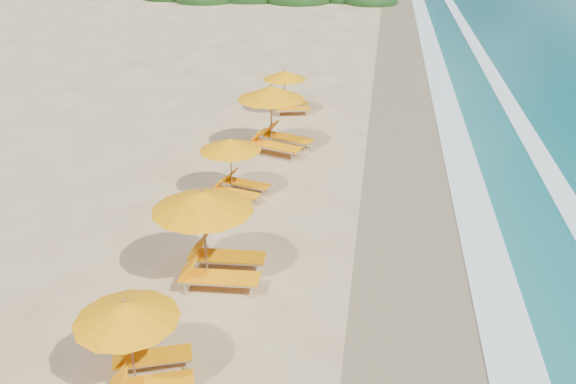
# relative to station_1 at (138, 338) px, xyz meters

# --- Properties ---
(ground) EXTENTS (160.00, 160.00, 0.00)m
(ground) POSITION_rel_station_1_xyz_m (1.83, 6.66, -1.14)
(ground) COLOR #D4B67C
(ground) RESTS_ON ground
(wet_sand) EXTENTS (4.00, 160.00, 0.01)m
(wet_sand) POSITION_rel_station_1_xyz_m (5.83, 6.66, -1.13)
(wet_sand) COLOR olive
(wet_sand) RESTS_ON ground
(surf_foam) EXTENTS (4.00, 160.00, 0.01)m
(surf_foam) POSITION_rel_station_1_xyz_m (8.53, 6.66, -1.11)
(surf_foam) COLOR white
(surf_foam) RESTS_ON ground
(station_1) EXTENTS (2.61, 2.56, 2.03)m
(station_1) POSITION_rel_station_1_xyz_m (0.00, 0.00, 0.00)
(station_1) COLOR olive
(station_1) RESTS_ON ground
(station_2) EXTENTS (2.81, 2.62, 2.52)m
(station_2) POSITION_rel_station_1_xyz_m (0.41, 3.79, 0.27)
(station_2) COLOR olive
(station_2) RESTS_ON ground
(station_3) EXTENTS (2.49, 2.41, 2.01)m
(station_3) POSITION_rel_station_1_xyz_m (-0.17, 8.61, -0.01)
(station_3) COLOR olive
(station_3) RESTS_ON ground
(station_4) EXTENTS (3.31, 3.24, 2.59)m
(station_4) POSITION_rel_station_1_xyz_m (0.42, 12.75, 0.31)
(station_4) COLOR olive
(station_4) RESTS_ON ground
(station_5) EXTENTS (2.47, 2.38, 2.01)m
(station_5) POSITION_rel_station_1_xyz_m (0.14, 17.43, -0.01)
(station_5) COLOR olive
(station_5) RESTS_ON ground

